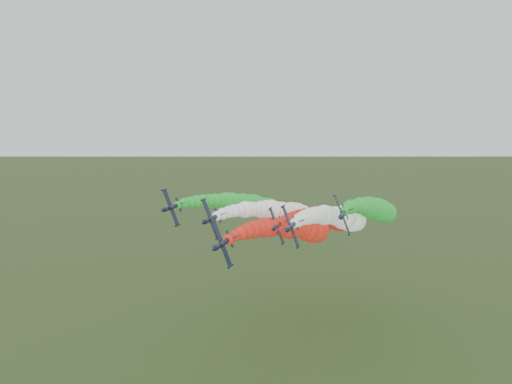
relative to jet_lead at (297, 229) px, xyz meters
The scene contains 6 objects.
jet_lead is the anchor object (origin of this frame).
jet_inner_left 15.69m from the jet_lead, 118.70° to the left, with size 13.41×71.27×17.65m.
jet_inner_right 17.05m from the jet_lead, 54.35° to the left, with size 13.44×71.31×17.68m.
jet_outer_left 28.29m from the jet_lead, 136.36° to the left, with size 13.24×71.11×17.49m.
jet_outer_right 28.62m from the jet_lead, 46.99° to the left, with size 13.07×70.94×17.32m.
jet_trail 29.37m from the jet_lead, 83.48° to the left, with size 13.63×71.50×17.87m.
Camera 1 is at (23.93, -96.22, 60.80)m, focal length 35.00 mm.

